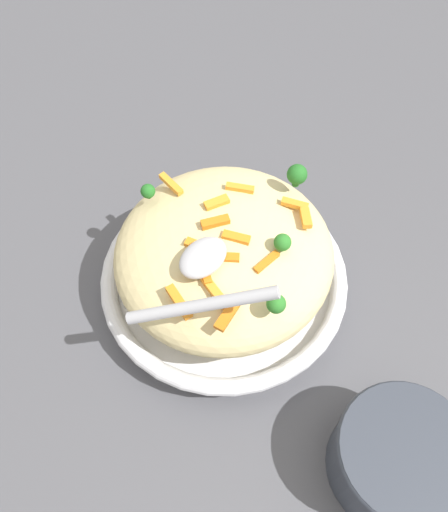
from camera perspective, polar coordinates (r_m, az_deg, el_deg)
ground_plane at (r=0.65m, az=0.00°, el=-3.65°), size 2.40×2.40×0.00m
serving_bowl at (r=0.63m, az=0.00°, el=-2.60°), size 0.30×0.30×0.04m
pasta_mound at (r=0.58m, az=0.00°, el=0.30°), size 0.25×0.25×0.09m
carrot_piece_0 at (r=0.53m, az=4.50°, el=-0.89°), size 0.03×0.01×0.01m
carrot_piece_1 at (r=0.57m, az=-0.80°, el=5.85°), size 0.03×0.02×0.01m
carrot_piece_2 at (r=0.52m, az=-2.09°, el=-1.72°), size 0.02×0.03×0.01m
carrot_piece_3 at (r=0.53m, az=-0.30°, el=-0.15°), size 0.03×0.04×0.01m
carrot_piece_4 at (r=0.54m, az=1.29°, el=2.01°), size 0.02×0.03×0.01m
carrot_piece_5 at (r=0.57m, az=8.99°, el=4.16°), size 0.02×0.02×0.01m
carrot_piece_6 at (r=0.58m, az=7.78°, el=5.68°), size 0.02×0.03×0.01m
carrot_piece_7 at (r=0.50m, az=0.48°, el=-6.36°), size 0.04×0.02×0.01m
carrot_piece_8 at (r=0.59m, az=-5.84°, el=7.90°), size 0.01×0.04×0.01m
carrot_piece_9 at (r=0.55m, az=-1.12°, el=3.60°), size 0.03×0.02×0.01m
carrot_piece_10 at (r=0.59m, az=1.76°, el=7.47°), size 0.02×0.03×0.01m
carrot_piece_11 at (r=0.51m, az=-1.00°, el=-3.96°), size 0.02×0.04×0.01m
carrot_piece_12 at (r=0.54m, az=-2.49°, el=1.09°), size 0.02×0.04×0.01m
carrot_piece_13 at (r=0.51m, az=-4.96°, el=-5.05°), size 0.02×0.04×0.01m
broccoli_floret_0 at (r=0.50m, az=5.75°, el=-5.27°), size 0.02×0.02×0.02m
broccoli_floret_1 at (r=0.58m, az=-8.36°, el=7.05°), size 0.02×0.02×0.02m
broccoli_floret_2 at (r=0.53m, az=6.45°, el=1.48°), size 0.02×0.02×0.02m
broccoli_floret_3 at (r=0.59m, az=8.03°, el=8.84°), size 0.02×0.02×0.03m
serving_spoon at (r=0.50m, az=-2.42°, el=-1.83°), size 0.13×0.12×0.07m
companion_bowl at (r=0.56m, az=18.69°, el=-20.31°), size 0.13×0.13×0.08m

